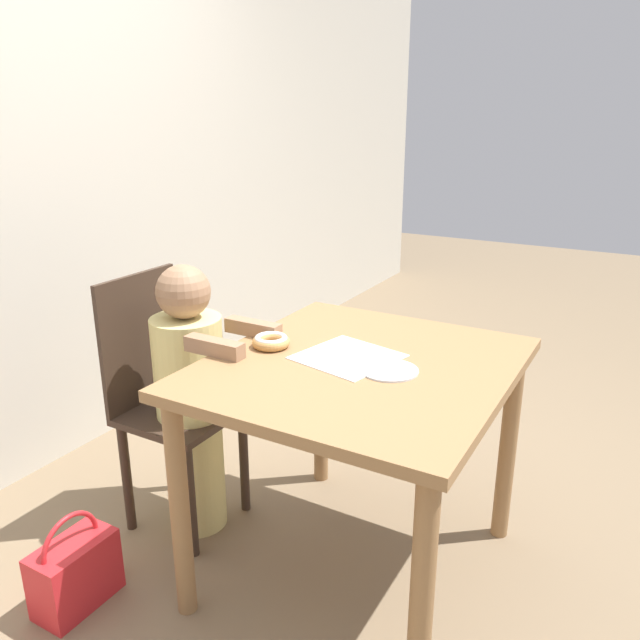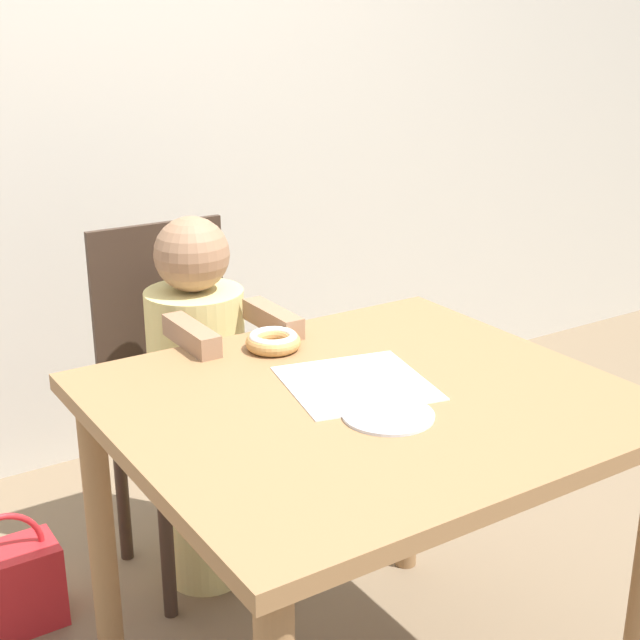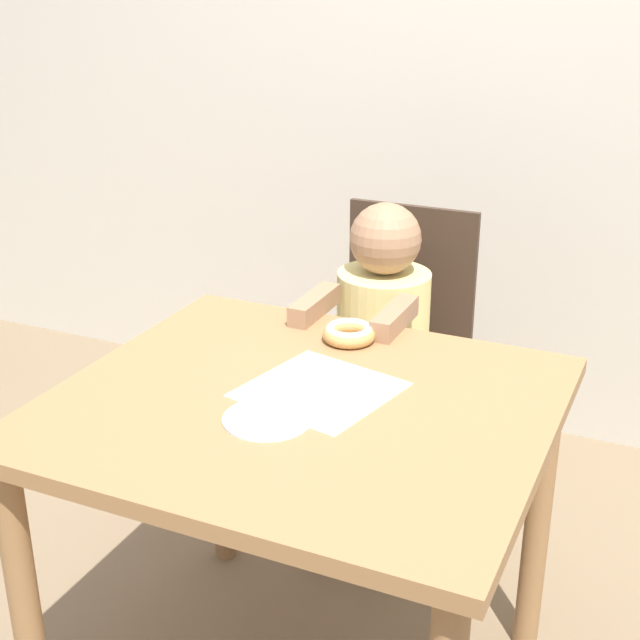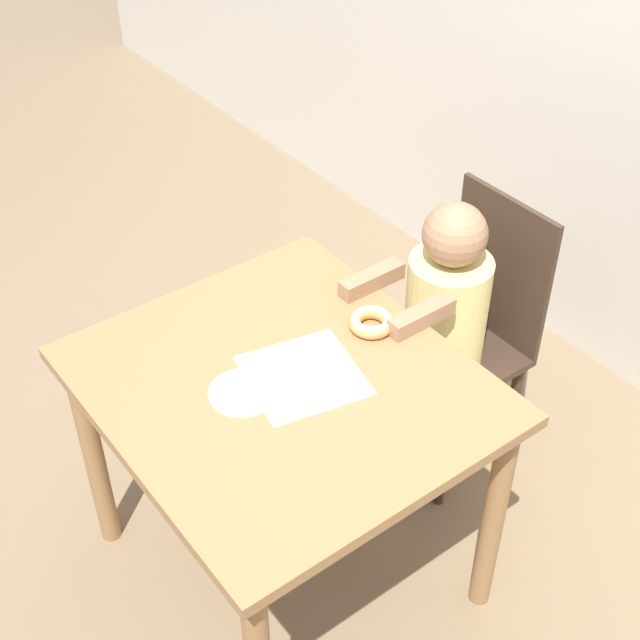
% 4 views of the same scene
% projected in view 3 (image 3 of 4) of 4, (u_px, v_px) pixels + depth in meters
% --- Properties ---
extents(wall_back, '(8.00, 0.05, 2.50)m').
position_uv_depth(wall_back, '(503.00, 71.00, 2.89)').
color(wall_back, beige).
rests_on(wall_back, ground_plane).
extents(dining_table, '(0.98, 0.88, 0.77)m').
position_uv_depth(dining_table, '(302.00, 450.00, 1.83)').
color(dining_table, olive).
rests_on(dining_table, ground_plane).
extents(chair, '(0.38, 0.37, 0.95)m').
position_uv_depth(chair, '(395.00, 373.00, 2.55)').
color(chair, '#38281E').
rests_on(chair, ground_plane).
extents(child_figure, '(0.26, 0.44, 1.01)m').
position_uv_depth(child_figure, '(381.00, 381.00, 2.44)').
color(child_figure, '#E0D17F').
rests_on(child_figure, ground_plane).
extents(donut, '(0.12, 0.12, 0.04)m').
position_uv_depth(donut, '(349.00, 333.00, 2.05)').
color(donut, tan).
rests_on(donut, dining_table).
extents(napkin, '(0.33, 0.33, 0.00)m').
position_uv_depth(napkin, '(320.00, 390.00, 1.82)').
color(napkin, white).
rests_on(napkin, dining_table).
extents(handbag, '(0.26, 0.14, 0.33)m').
position_uv_depth(handbag, '(234.00, 454.00, 2.84)').
color(handbag, red).
rests_on(handbag, ground_plane).
extents(plate, '(0.17, 0.17, 0.01)m').
position_uv_depth(plate, '(267.00, 419.00, 1.70)').
color(plate, silver).
rests_on(plate, dining_table).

